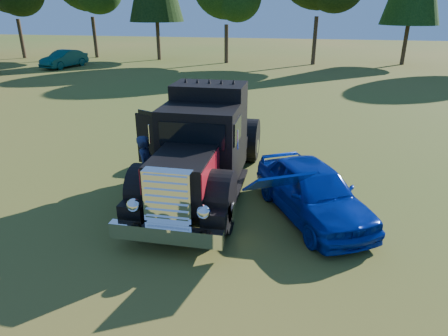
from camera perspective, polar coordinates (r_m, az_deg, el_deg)
ground at (r=10.36m, az=-9.01°, el=-7.36°), size 120.00×120.00×0.00m
diamond_t_truck at (r=11.26m, az=-3.05°, el=2.55°), size 3.30×7.16×3.00m
hotrod_coupe at (r=10.36m, az=12.52°, el=-3.16°), size 3.48×4.48×1.89m
spectator_near at (r=11.12m, az=-10.97°, el=-0.04°), size 0.50×0.71×1.86m
spectator_far at (r=12.41m, az=-9.42°, el=2.83°), size 1.16×1.23×2.01m
distant_teal_car at (r=38.46m, az=-21.87°, el=14.27°), size 2.42×4.62×1.45m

